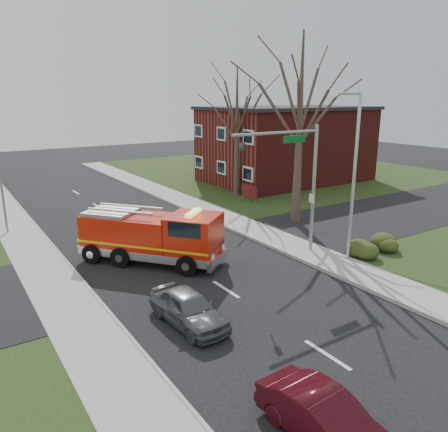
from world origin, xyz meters
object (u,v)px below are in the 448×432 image
fire_engine (153,237)px  parked_car_gray (326,420)px  traffic_signal_mast (296,168)px  parked_car_maroon (188,308)px

fire_engine → parked_car_gray: 13.56m
fire_engine → traffic_signal_mast: bearing=-66.3°
parked_car_gray → fire_engine: bearing=80.0°
traffic_signal_mast → parked_car_gray: (-8.01, -10.10, -4.08)m
traffic_signal_mast → parked_car_maroon: 9.54m
parked_car_maroon → parked_car_gray: (0.00, -6.88, -0.01)m
fire_engine → parked_car_maroon: bearing=-142.4°
traffic_signal_mast → fire_engine: size_ratio=0.97×
parked_car_gray → traffic_signal_mast: bearing=48.3°
traffic_signal_mast → fire_engine: 8.00m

